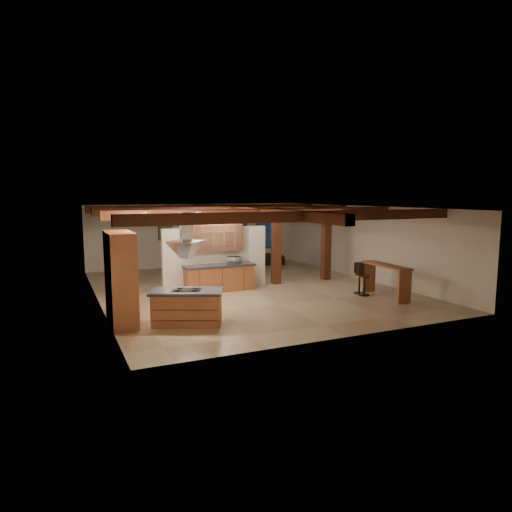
{
  "coord_description": "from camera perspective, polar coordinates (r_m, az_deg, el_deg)",
  "views": [
    {
      "loc": [
        -6.25,
        -14.6,
        3.35
      ],
      "look_at": [
        0.57,
        0.5,
        1.1
      ],
      "focal_mm": 32.0,
      "sensor_mm": 36.0,
      "label": 1
    }
  ],
  "objects": [
    {
      "name": "sofa",
      "position": [
        21.98,
        1.02,
        -0.29
      ],
      "size": [
        2.07,
        1.35,
        0.56
      ],
      "primitive_type": "imported",
      "rotation": [
        0.0,
        0.0,
        2.81
      ],
      "color": "black",
      "rests_on": "ground"
    },
    {
      "name": "framed_art",
      "position": [
        21.14,
        -11.27,
        3.11
      ],
      "size": [
        0.65,
        0.05,
        0.85
      ],
      "color": "#3B1C0E",
      "rests_on": "room_walls"
    },
    {
      "name": "side_table",
      "position": [
        22.12,
        2.42,
        -0.33
      ],
      "size": [
        0.4,
        0.4,
        0.5
      ],
      "primitive_type": "cube",
      "rotation": [
        0.0,
        0.0,
        -0.01
      ],
      "color": "#3B1C0E",
      "rests_on": "ground"
    },
    {
      "name": "recessed_cans",
      "position": [
        13.21,
        -7.99,
        5.58
      ],
      "size": [
        3.16,
        2.46,
        0.03
      ],
      "color": "silver",
      "rests_on": "room_walls"
    },
    {
      "name": "bar_stool_b",
      "position": [
        15.9,
        12.77,
        -2.67
      ],
      "size": [
        0.39,
        0.4,
        1.05
      ],
      "color": "black",
      "rests_on": "ground"
    },
    {
      "name": "ground",
      "position": [
        16.23,
        -1.12,
        -4.18
      ],
      "size": [
        12.0,
        12.0,
        0.0
      ],
      "primitive_type": "plane",
      "color": "tan",
      "rests_on": "ground"
    },
    {
      "name": "back_windows",
      "position": [
        22.52,
        -0.53,
        3.02
      ],
      "size": [
        2.7,
        0.07,
        1.7
      ],
      "color": "#3B1C0E",
      "rests_on": "room_walls"
    },
    {
      "name": "kitchen_island",
      "position": [
        12.0,
        -8.6,
        -6.29
      ],
      "size": [
        2.08,
        1.65,
        0.92
      ],
      "color": "brown",
      "rests_on": "ground"
    },
    {
      "name": "timber_posts",
      "position": [
        17.53,
        5.76,
        2.5
      ],
      "size": [
        2.5,
        0.3,
        2.9
      ],
      "color": "#3B1C0E",
      "rests_on": "ground"
    },
    {
      "name": "dining_chairs",
      "position": [
        19.13,
        -2.78,
        -0.4
      ],
      "size": [
        1.98,
        1.98,
        1.27
      ],
      "color": "#3B1C0E",
      "rests_on": "ground"
    },
    {
      "name": "upper_display_cabinet",
      "position": [
        15.88,
        -4.9,
        2.29
      ],
      "size": [
        1.8,
        0.36,
        0.95
      ],
      "color": "brown",
      "rests_on": "partition_wall"
    },
    {
      "name": "back_counter",
      "position": [
        15.88,
        -4.6,
        -2.72
      ],
      "size": [
        2.5,
        0.66,
        0.94
      ],
      "color": "brown",
      "rests_on": "ground"
    },
    {
      "name": "table_lamp",
      "position": [
        22.06,
        2.43,
        0.86
      ],
      "size": [
        0.26,
        0.26,
        0.3
      ],
      "color": "black",
      "rests_on": "side_table"
    },
    {
      "name": "range_hood",
      "position": [
        11.75,
        -8.73,
        -0.02
      ],
      "size": [
        1.1,
        1.1,
        1.4
      ],
      "color": "silver",
      "rests_on": "room_walls"
    },
    {
      "name": "dining_table",
      "position": [
        19.17,
        -2.78,
        -1.27
      ],
      "size": [
        2.11,
        1.32,
        0.7
      ],
      "primitive_type": "imported",
      "rotation": [
        0.0,
        0.0,
        -0.1
      ],
      "color": "#3B180E",
      "rests_on": "ground"
    },
    {
      "name": "microwave",
      "position": [
        15.97,
        -2.8,
        -0.52
      ],
      "size": [
        0.5,
        0.4,
        0.24
      ],
      "primitive_type": "imported",
      "rotation": [
        0.0,
        0.0,
        2.87
      ],
      "color": "silver",
      "rests_on": "back_counter"
    },
    {
      "name": "room_walls",
      "position": [
        15.96,
        -1.13,
        2.09
      ],
      "size": [
        12.0,
        12.0,
        12.0
      ],
      "color": "beige",
      "rests_on": "ground"
    },
    {
      "name": "ceiling_beams",
      "position": [
        15.89,
        -1.14,
        5.61
      ],
      "size": [
        10.0,
        12.0,
        0.28
      ],
      "color": "#3B1C0E",
      "rests_on": "room_walls"
    },
    {
      "name": "partition_wall",
      "position": [
        16.15,
        -5.09,
        -0.31
      ],
      "size": [
        3.8,
        0.18,
        2.2
      ],
      "primitive_type": "cube",
      "color": "beige",
      "rests_on": "ground"
    },
    {
      "name": "pantry_cabinet",
      "position": [
        12.29,
        -16.54,
        -2.66
      ],
      "size": [
        0.67,
        1.6,
        2.4
      ],
      "color": "brown",
      "rests_on": "ground"
    },
    {
      "name": "bar_counter",
      "position": [
        15.46,
        15.92,
        -2.33
      ],
      "size": [
        0.64,
        2.09,
        1.08
      ],
      "color": "brown",
      "rests_on": "ground"
    },
    {
      "name": "bar_stool_a",
      "position": [
        15.59,
        13.28,
        -2.93
      ],
      "size": [
        0.37,
        0.38,
        1.03
      ],
      "color": "black",
      "rests_on": "ground"
    }
  ]
}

